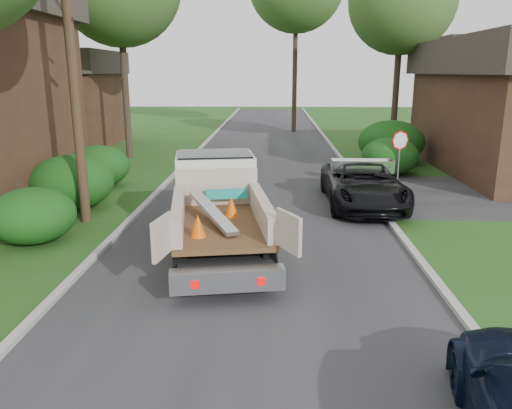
{
  "coord_description": "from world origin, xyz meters",
  "views": [
    {
      "loc": [
        0.44,
        -9.97,
        4.59
      ],
      "look_at": [
        -0.02,
        2.76,
        1.2
      ],
      "focal_mm": 35.0,
      "sensor_mm": 36.0,
      "label": 1
    }
  ],
  "objects_px": {
    "utility_pole": "(71,51)",
    "flatbed_truck": "(217,199)",
    "stop_sign": "(399,149)",
    "black_pickup": "(363,184)",
    "tree_right_far": "(402,0)",
    "house_left_far": "(56,97)"
  },
  "relations": [
    {
      "from": "stop_sign",
      "to": "utility_pole",
      "type": "relative_size",
      "value": 0.25
    },
    {
      "from": "tree_right_far",
      "to": "black_pickup",
      "type": "distance_m",
      "value": 15.33
    },
    {
      "from": "utility_pole",
      "to": "tree_right_far",
      "type": "height_order",
      "value": "tree_right_far"
    },
    {
      "from": "flatbed_truck",
      "to": "tree_right_far",
      "type": "bearing_deg",
      "value": 53.87
    },
    {
      "from": "stop_sign",
      "to": "utility_pole",
      "type": "xyz_separation_m",
      "value": [
        -10.68,
        -4.02,
        3.4
      ]
    },
    {
      "from": "black_pickup",
      "to": "house_left_far",
      "type": "bearing_deg",
      "value": 139.18
    },
    {
      "from": "flatbed_truck",
      "to": "house_left_far",
      "type": "bearing_deg",
      "value": 114.06
    },
    {
      "from": "utility_pole",
      "to": "flatbed_truck",
      "type": "relative_size",
      "value": 1.54
    },
    {
      "from": "utility_pole",
      "to": "black_pickup",
      "type": "xyz_separation_m",
      "value": [
        9.08,
        2.35,
        -4.4
      ]
    },
    {
      "from": "stop_sign",
      "to": "black_pickup",
      "type": "distance_m",
      "value": 2.52
    },
    {
      "from": "utility_pole",
      "to": "black_pickup",
      "type": "relative_size",
      "value": 1.81
    },
    {
      "from": "house_left_far",
      "to": "flatbed_truck",
      "type": "xyz_separation_m",
      "value": [
        12.42,
        -18.92,
        -1.78
      ]
    },
    {
      "from": "house_left_far",
      "to": "tree_right_far",
      "type": "xyz_separation_m",
      "value": [
        21.0,
        -2.0,
        5.43
      ]
    },
    {
      "from": "house_left_far",
      "to": "black_pickup",
      "type": "distance_m",
      "value": 22.64
    },
    {
      "from": "utility_pole",
      "to": "black_pickup",
      "type": "bearing_deg",
      "value": 14.54
    },
    {
      "from": "flatbed_truck",
      "to": "stop_sign",
      "type": "bearing_deg",
      "value": 34.05
    },
    {
      "from": "utility_pole",
      "to": "black_pickup",
      "type": "distance_m",
      "value": 10.36
    },
    {
      "from": "tree_right_far",
      "to": "flatbed_truck",
      "type": "relative_size",
      "value": 1.77
    },
    {
      "from": "tree_right_far",
      "to": "black_pickup",
      "type": "xyz_separation_m",
      "value": [
        -3.9,
        -12.66,
        -7.71
      ]
    },
    {
      "from": "house_left_far",
      "to": "tree_right_far",
      "type": "bearing_deg",
      "value": -5.44
    },
    {
      "from": "flatbed_truck",
      "to": "utility_pole",
      "type": "bearing_deg",
      "value": 147.43
    },
    {
      "from": "stop_sign",
      "to": "house_left_far",
      "type": "bearing_deg",
      "value": 145.19
    }
  ]
}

